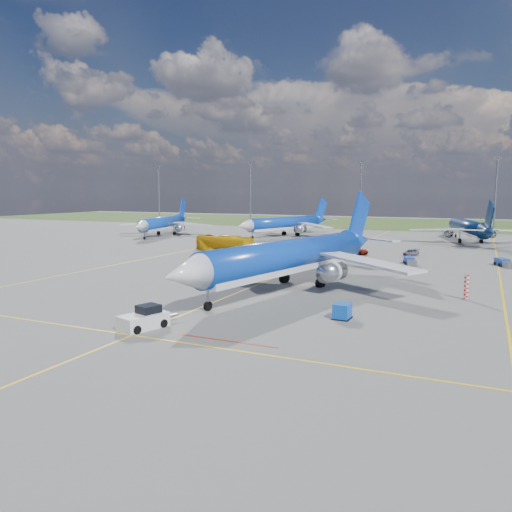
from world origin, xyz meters
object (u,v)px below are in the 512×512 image
at_px(main_airliner, 289,288).
at_px(baggage_tug_e, 505,263).
at_px(bg_jet_nnw, 285,236).
at_px(baggage_tug_c, 313,245).
at_px(uld_container, 342,311).
at_px(bg_jet_n, 468,242).
at_px(service_car_b, 355,251).
at_px(service_car_c, 411,252).
at_px(baggage_tug_w, 410,261).
at_px(warning_post, 466,287).
at_px(pushback_tug, 144,319).
at_px(bg_jet_nw, 163,236).
at_px(service_car_a, 254,259).
at_px(apron_bus, 224,244).

bearing_deg(main_airliner, baggage_tug_e, 64.36).
xyz_separation_m(bg_jet_nnw, baggage_tug_c, (16.59, -25.19, 0.54)).
xyz_separation_m(main_airliner, uld_container, (10.34, -12.42, 0.76)).
distance_m(bg_jet_n, service_car_b, 41.17).
xyz_separation_m(service_car_c, baggage_tug_e, (16.33, -8.88, -0.01)).
distance_m(service_car_b, baggage_tug_w, 15.68).
relative_size(warning_post, pushback_tug, 0.48).
relative_size(warning_post, bg_jet_nw, 0.08).
relative_size(main_airliner, service_car_a, 13.06).
bearing_deg(apron_bus, bg_jet_nnw, 17.67).
bearing_deg(apron_bus, bg_jet_nw, 63.95).
bearing_deg(baggage_tug_w, service_car_b, 123.29).
xyz_separation_m(bg_jet_nw, baggage_tug_w, (72.43, -30.00, 0.56)).
height_order(pushback_tug, service_car_a, pushback_tug).
height_order(main_airliner, service_car_c, main_airliner).
xyz_separation_m(service_car_a, service_car_c, (24.01, 22.07, -0.02)).
relative_size(warning_post, service_car_b, 0.56).
xyz_separation_m(service_car_a, service_car_b, (13.61, 19.06, 0.14)).
distance_m(warning_post, baggage_tug_e, 31.16).
distance_m(main_airliner, pushback_tug, 24.09).
xyz_separation_m(pushback_tug, apron_bus, (-20.17, 53.01, 1.01)).
height_order(main_airliner, uld_container, main_airliner).
height_order(bg_jet_nnw, pushback_tug, bg_jet_nnw).
height_order(pushback_tug, service_car_b, pushback_tug).
bearing_deg(warning_post, service_car_a, 153.62).
relative_size(bg_jet_nnw, service_car_b, 7.45).
xyz_separation_m(service_car_a, baggage_tug_w, (25.58, 8.94, -0.05)).
xyz_separation_m(bg_jet_nw, service_car_c, (70.86, -16.88, 0.59)).
bearing_deg(service_car_c, pushback_tug, -78.52).
xyz_separation_m(apron_bus, baggage_tug_w, (36.80, -0.86, -1.30)).
bearing_deg(baggage_tug_e, baggage_tug_w, 175.49).
bearing_deg(service_car_c, baggage_tug_w, -58.71).
bearing_deg(bg_jet_nw, main_airliner, -57.47).
height_order(apron_bus, baggage_tug_e, apron_bus).
relative_size(warning_post, baggage_tug_e, 0.52).
xyz_separation_m(apron_bus, baggage_tug_c, (13.33, 16.89, -1.31)).
relative_size(pushback_tug, service_car_c, 1.55).
bearing_deg(warning_post, uld_container, -126.56).
height_order(bg_jet_nw, baggage_tug_c, bg_jet_nw).
relative_size(pushback_tug, apron_bus, 0.47).
bearing_deg(uld_container, service_car_c, 92.07).
bearing_deg(service_car_a, service_car_b, 67.91).
xyz_separation_m(service_car_b, baggage_tug_c, (-11.50, 7.64, -0.21)).
bearing_deg(bg_jet_n, warning_post, 76.67).
xyz_separation_m(bg_jet_nw, apron_bus, (35.63, -29.14, 1.85)).
height_order(bg_jet_n, uld_container, bg_jet_n).
bearing_deg(service_car_b, warning_post, -131.75).
bearing_deg(bg_jet_nnw, baggage_tug_w, -28.46).
bearing_deg(bg_jet_nnw, baggage_tug_e, -16.69).
bearing_deg(baggage_tug_w, pushback_tug, -124.22).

